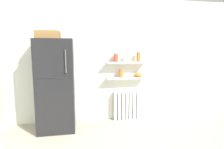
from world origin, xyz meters
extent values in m
cube|color=silver|center=(0.00, 2.05, 1.30)|extent=(7.04, 0.10, 2.60)
cube|color=black|center=(-1.21, 1.69, 0.86)|extent=(0.67, 0.62, 1.72)
cube|color=#262628|center=(-1.21, 1.37, 1.05)|extent=(0.66, 0.01, 0.01)
cylinder|color=#4C4C51|center=(-0.99, 1.36, 1.33)|extent=(0.02, 0.02, 0.40)
cube|color=olive|center=(-1.31, 1.69, 1.79)|extent=(0.40, 0.44, 0.14)
cube|color=white|center=(-0.02, 1.92, 0.31)|extent=(0.06, 0.12, 0.62)
cube|color=white|center=(0.07, 1.92, 0.31)|extent=(0.06, 0.12, 0.62)
cube|color=white|center=(0.15, 1.92, 0.31)|extent=(0.06, 0.12, 0.62)
cube|color=white|center=(0.24, 1.92, 0.31)|extent=(0.06, 0.12, 0.62)
cube|color=white|center=(0.32, 1.92, 0.31)|extent=(0.06, 0.12, 0.62)
cube|color=white|center=(0.40, 1.92, 0.31)|extent=(0.06, 0.12, 0.62)
cube|color=white|center=(0.49, 1.92, 0.31)|extent=(0.06, 0.12, 0.62)
cube|color=white|center=(0.24, 1.89, 0.93)|extent=(0.87, 0.22, 0.02)
cube|color=white|center=(0.24, 1.89, 1.26)|extent=(0.87, 0.22, 0.02)
cylinder|color=#C64C38|center=(-0.01, 1.89, 1.35)|extent=(0.11, 0.11, 0.16)
cylinder|color=gray|center=(-0.01, 1.89, 1.44)|extent=(0.10, 0.10, 0.02)
cylinder|color=beige|center=(0.24, 1.89, 1.35)|extent=(0.08, 0.08, 0.16)
cylinder|color=gray|center=(0.24, 1.89, 1.45)|extent=(0.07, 0.07, 0.02)
cylinder|color=olive|center=(0.48, 1.89, 1.37)|extent=(0.09, 0.09, 0.19)
cylinder|color=gray|center=(0.48, 1.89, 1.47)|extent=(0.08, 0.08, 0.02)
cylinder|color=#CC7033|center=(0.10, 1.89, 1.03)|extent=(0.11, 0.11, 0.17)
ellipsoid|color=orange|center=(0.49, 1.89, 0.99)|extent=(0.19, 0.19, 0.08)
camera|label=1|loc=(-0.77, -1.80, 1.53)|focal=28.96mm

